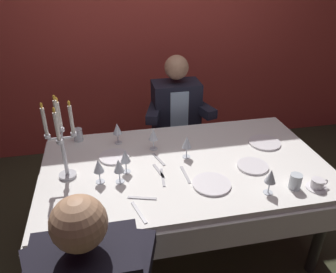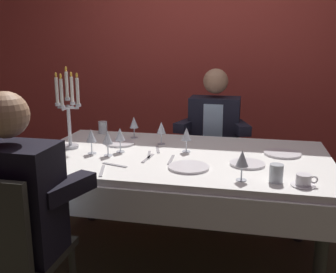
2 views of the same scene
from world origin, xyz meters
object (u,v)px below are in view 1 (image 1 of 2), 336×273
wine_glass_6 (98,167)px  water_tumbler_0 (295,181)px  dinner_plate_3 (253,166)px  wine_glass_2 (125,157)px  dinner_plate_0 (265,143)px  dinner_plate_2 (212,184)px  wine_glass_4 (119,166)px  wine_glass_5 (153,135)px  water_tumbler_1 (78,135)px  seated_diner_1 (176,110)px  candelabra (62,141)px  coffee_cup_0 (317,184)px  wine_glass_1 (117,129)px  dining_table (185,177)px  wine_glass_3 (187,143)px  dinner_plate_1 (114,157)px  wine_glass_0 (271,177)px

wine_glass_6 → water_tumbler_0: wine_glass_6 is taller
dinner_plate_3 → wine_glass_2: (-0.83, 0.11, 0.11)m
dinner_plate_0 → wine_glass_2: wine_glass_2 is taller
dinner_plate_2 → wine_glass_4: 0.58m
wine_glass_2 → wine_glass_5: size_ratio=1.00×
dinner_plate_2 → water_tumbler_1: 1.10m
dinner_plate_0 → seated_diner_1: seated_diner_1 is taller
wine_glass_2 → wine_glass_5: same height
dinner_plate_3 → wine_glass_6: 1.01m
candelabra → water_tumbler_1: candelabra is taller
wine_glass_2 → candelabra: bearing=177.4°
coffee_cup_0 → wine_glass_4: bearing=165.5°
wine_glass_2 → seated_diner_1: bearing=59.5°
wine_glass_1 → seated_diner_1: seated_diner_1 is taller
dining_table → dinner_plate_2: dinner_plate_2 is taller
dining_table → wine_glass_3: size_ratio=11.83×
dining_table → dinner_plate_3: dinner_plate_3 is taller
dinner_plate_2 → wine_glass_6: bearing=166.0°
candelabra → dinner_plate_1: (0.30, 0.17, -0.25)m
wine_glass_6 → wine_glass_2: bearing=24.8°
wine_glass_6 → water_tumbler_0: 1.19m
dinner_plate_0 → seated_diner_1: bearing=124.7°
dinner_plate_0 → wine_glass_5: size_ratio=1.43×
dinner_plate_1 → water_tumbler_1: bearing=129.9°
dining_table → wine_glass_0: 0.62m
wine_glass_1 → wine_glass_6: bearing=-107.1°
wine_glass_1 → wine_glass_2: size_ratio=1.00×
coffee_cup_0 → wine_glass_6: bearing=165.9°
dining_table → seated_diner_1: (0.14, 0.89, 0.11)m
wine_glass_4 → coffee_cup_0: (1.16, -0.30, -0.09)m
dinner_plate_2 → wine_glass_5: (-0.28, 0.50, 0.11)m
dining_table → water_tumbler_1: (-0.72, 0.47, 0.17)m
wine_glass_2 → water_tumbler_0: bearing=-20.8°
dinner_plate_3 → water_tumbler_1: bearing=152.5°
wine_glass_3 → dinner_plate_3: bearing=-27.2°
wine_glass_6 → dinner_plate_3: bearing=-1.8°
wine_glass_3 → wine_glass_4: bearing=-157.5°
coffee_cup_0 → water_tumbler_1: bearing=148.2°
wine_glass_5 → water_tumbler_1: wine_glass_5 is taller
wine_glass_0 → seated_diner_1: (-0.27, 1.29, -0.12)m
candelabra → wine_glass_1: candelabra is taller
coffee_cup_0 → wine_glass_1: bearing=145.2°
water_tumbler_0 → seated_diner_1: bearing=109.2°
wine_glass_6 → coffee_cup_0: 1.33m
dinner_plate_2 → seated_diner_1: seated_diner_1 is taller
wine_glass_0 → coffee_cup_0: size_ratio=1.24×
wine_glass_0 → wine_glass_3: same height
dinner_plate_1 → wine_glass_3: wine_glass_3 is taller
wine_glass_2 → water_tumbler_0: (0.98, -0.37, -0.07)m
wine_glass_4 → wine_glass_3: bearing=22.5°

